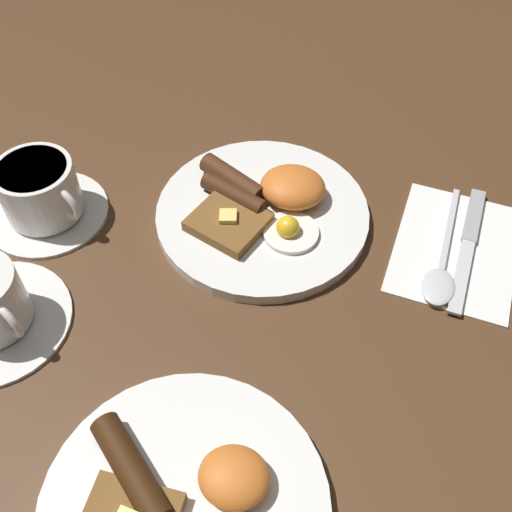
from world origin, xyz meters
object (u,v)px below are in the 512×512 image
(breakfast_plate_near, at_px, (263,209))
(knife, at_px, (469,241))
(breakfast_plate_far, at_px, (182,508))
(teacup_near, at_px, (42,195))
(spoon, at_px, (440,274))

(breakfast_plate_near, xyz_separation_m, knife, (-0.24, -0.02, -0.01))
(breakfast_plate_far, height_order, teacup_near, teacup_near)
(breakfast_plate_far, distance_m, teacup_near, 0.40)
(breakfast_plate_near, relative_size, spoon, 1.37)
(teacup_near, bearing_deg, breakfast_plate_far, 133.07)
(teacup_near, relative_size, knife, 0.74)
(breakfast_plate_near, height_order, knife, breakfast_plate_near)
(spoon, bearing_deg, knife, 158.85)
(knife, bearing_deg, breakfast_plate_near, -79.60)
(breakfast_plate_far, xyz_separation_m, spoon, (-0.20, -0.31, -0.00))
(teacup_near, distance_m, spoon, 0.47)
(teacup_near, height_order, spoon, teacup_near)
(breakfast_plate_far, distance_m, knife, 0.43)
(teacup_near, height_order, knife, teacup_near)
(teacup_near, relative_size, spoon, 0.78)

